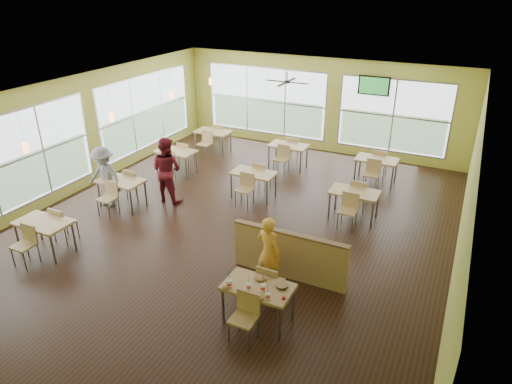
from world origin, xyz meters
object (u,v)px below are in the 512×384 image
at_px(man_plaid, 269,253).
at_px(food_basket, 282,286).
at_px(half_wall_divider, 289,255).
at_px(main_table, 258,291).

bearing_deg(man_plaid, food_basket, 143.90).
bearing_deg(man_plaid, half_wall_divider, -102.19).
relative_size(half_wall_divider, food_basket, 10.67).
distance_m(half_wall_divider, food_basket, 1.38).
bearing_deg(main_table, food_basket, 20.95).
distance_m(main_table, food_basket, 0.43).
bearing_deg(food_basket, man_plaid, 126.51).
height_order(half_wall_divider, food_basket, half_wall_divider).
bearing_deg(main_table, man_plaid, 104.16).
height_order(main_table, food_basket, main_table).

